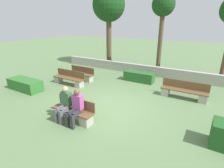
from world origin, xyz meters
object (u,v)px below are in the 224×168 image
at_px(bench_back, 69,79).
at_px(person_seated_woman, 64,102).
at_px(bench_left_side, 184,92).
at_px(bench_right_side, 81,75).
at_px(person_seated_man, 76,106).
at_px(tree_leftmost, 109,6).
at_px(tree_center_left, 163,9).
at_px(bench_front, 73,112).

height_order(bench_back, person_seated_woman, person_seated_woman).
distance_m(bench_left_side, bench_back, 6.37).
distance_m(bench_right_side, bench_back, 1.03).
relative_size(person_seated_man, person_seated_woman, 1.00).
distance_m(bench_left_side, tree_leftmost, 9.12).
distance_m(tree_leftmost, tree_center_left, 4.49).
bearing_deg(bench_left_side, person_seated_man, -119.43).
bearing_deg(bench_right_side, tree_leftmost, 91.39).
xyz_separation_m(bench_back, person_seated_woman, (2.69, -3.00, 0.39)).
xyz_separation_m(bench_back, tree_center_left, (3.82, 5.04, 3.99)).
bearing_deg(person_seated_man, bench_back, 137.29).
relative_size(bench_left_side, bench_back, 1.03).
relative_size(bench_front, bench_left_side, 0.80).
xyz_separation_m(bench_left_side, tree_center_left, (-2.40, 3.66, 3.98)).
bearing_deg(person_seated_man, tree_leftmost, 114.35).
bearing_deg(person_seated_woman, bench_back, 131.91).
relative_size(bench_front, person_seated_man, 1.32).
bearing_deg(tree_leftmost, person_seated_man, -65.65).
bearing_deg(person_seated_man, tree_center_left, 85.98).
distance_m(bench_left_side, tree_center_left, 5.92).
bearing_deg(bench_right_side, person_seated_man, -58.49).
height_order(bench_left_side, person_seated_man, person_seated_man).
relative_size(bench_left_side, person_seated_man, 1.65).
bearing_deg(person_seated_man, bench_front, 154.23).
height_order(person_seated_woman, tree_leftmost, tree_leftmost).
xyz_separation_m(person_seated_man, person_seated_woman, (-0.56, -0.00, -0.00)).
distance_m(person_seated_woman, tree_leftmost, 10.00).
relative_size(bench_left_side, bench_right_side, 1.20).
height_order(bench_front, tree_center_left, tree_center_left).
bearing_deg(bench_left_side, bench_right_side, -172.08).
height_order(bench_front, bench_left_side, same).
bearing_deg(tree_leftmost, tree_center_left, -6.81).
bearing_deg(bench_back, bench_left_side, 1.07).
distance_m(bench_right_side, person_seated_man, 5.17).
xyz_separation_m(bench_right_side, bench_back, (-0.04, -1.03, 0.01)).
distance_m(bench_front, tree_leftmost, 10.15).
bearing_deg(bench_front, tree_leftmost, 113.10).
bearing_deg(bench_back, bench_right_side, 76.20).
bearing_deg(bench_left_side, tree_center_left, 127.93).
bearing_deg(bench_right_side, bench_front, -60.08).
bearing_deg(tree_leftmost, bench_front, -66.90).
xyz_separation_m(bench_front, tree_center_left, (0.85, 7.91, 4.00)).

